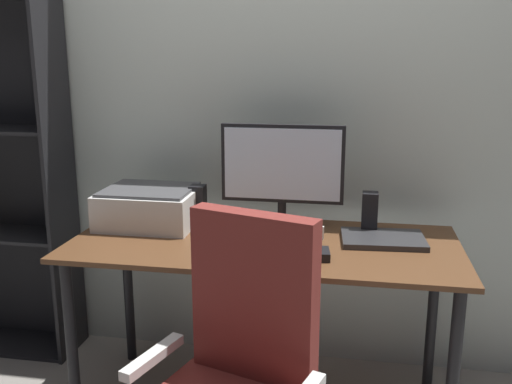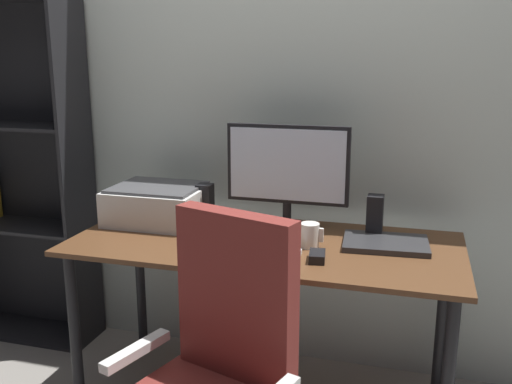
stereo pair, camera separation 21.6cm
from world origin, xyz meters
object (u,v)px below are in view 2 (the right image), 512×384
at_px(desk, 264,263).
at_px(keyboard, 261,253).
at_px(printer, 158,204).
at_px(laptop, 386,243).
at_px(monitor, 287,170).
at_px(speaker_left, 205,203).
at_px(speaker_right, 375,216).
at_px(mouse, 317,256).
at_px(coffee_mug, 310,235).
at_px(bookshelf, 17,178).

distance_m(desk, keyboard, 0.18).
bearing_deg(desk, printer, 165.04).
bearing_deg(laptop, monitor, 159.98).
relative_size(monitor, printer, 1.28).
height_order(speaker_left, speaker_right, same).
height_order(keyboard, mouse, mouse).
bearing_deg(coffee_mug, printer, 167.72).
height_order(printer, bookshelf, bookshelf).
distance_m(coffee_mug, speaker_left, 0.54).
bearing_deg(laptop, keyboard, -156.04).
distance_m(mouse, speaker_right, 0.39).
bearing_deg(desk, coffee_mug, -4.41).
xyz_separation_m(speaker_left, speaker_right, (0.73, 0.00, 0.00)).
bearing_deg(desk, bookshelf, 166.46).
bearing_deg(desk, speaker_left, 149.44).
distance_m(monitor, printer, 0.59).
height_order(mouse, coffee_mug, coffee_mug).
bearing_deg(monitor, mouse, -61.27).
bearing_deg(monitor, desk, -102.78).
distance_m(mouse, speaker_left, 0.66).
bearing_deg(mouse, printer, 151.43).
distance_m(monitor, mouse, 0.46).
relative_size(mouse, bookshelf, 0.06).
height_order(mouse, laptop, mouse).
height_order(desk, speaker_left, speaker_left).
distance_m(desk, monitor, 0.39).
distance_m(speaker_right, printer, 0.93).
bearing_deg(coffee_mug, monitor, 123.37).
xyz_separation_m(speaker_right, bookshelf, (-1.82, 0.15, 0.02)).
bearing_deg(speaker_right, bookshelf, 175.28).
distance_m(desk, speaker_right, 0.48).
xyz_separation_m(monitor, keyboard, (-0.02, -0.35, -0.24)).
relative_size(desk, speaker_left, 8.95).
bearing_deg(speaker_right, printer, -176.92).
bearing_deg(speaker_right, coffee_mug, -138.01).
relative_size(laptop, speaker_left, 1.88).
xyz_separation_m(desk, printer, (-0.52, 0.14, 0.17)).
xyz_separation_m(laptop, speaker_left, (-0.78, 0.11, 0.07)).
bearing_deg(mouse, speaker_right, 55.92).
xyz_separation_m(monitor, coffee_mug, (0.14, -0.21, -0.20)).
height_order(monitor, speaker_left, monitor).
height_order(monitor, speaker_right, monitor).
bearing_deg(speaker_right, keyboard, -138.06).
bearing_deg(monitor, speaker_right, -1.24).
xyz_separation_m(monitor, laptop, (0.42, -0.12, -0.24)).
xyz_separation_m(mouse, printer, (-0.76, 0.29, 0.06)).
height_order(speaker_right, bookshelf, bookshelf).
bearing_deg(speaker_right, laptop, -64.49).
bearing_deg(speaker_left, speaker_right, 0.00).
relative_size(mouse, speaker_left, 0.56).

